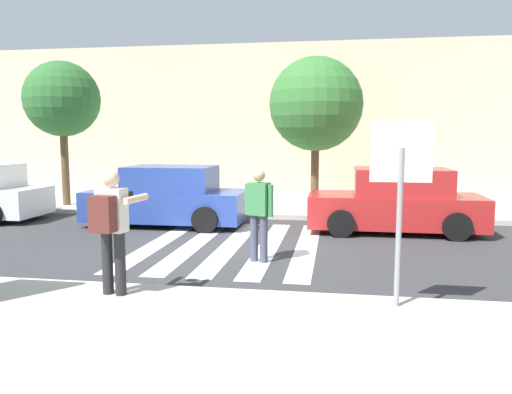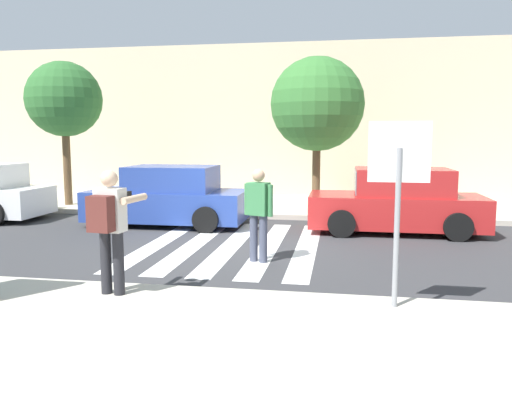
% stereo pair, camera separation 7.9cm
% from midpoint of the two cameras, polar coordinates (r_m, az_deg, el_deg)
% --- Properties ---
extents(ground_plane, '(120.00, 120.00, 0.00)m').
position_cam_midpoint_polar(ground_plane, '(10.53, -2.84, -5.75)').
color(ground_plane, '#38383A').
extents(sidewalk_near, '(60.00, 6.00, 0.14)m').
position_cam_midpoint_polar(sidewalk_near, '(4.97, -19.58, -20.43)').
color(sidewalk_near, beige).
rests_on(sidewalk_near, ground).
extents(sidewalk_far, '(60.00, 4.80, 0.14)m').
position_cam_midpoint_polar(sidewalk_far, '(16.33, 1.71, -0.92)').
color(sidewalk_far, beige).
rests_on(sidewalk_far, ground).
extents(building_facade_far, '(56.00, 4.00, 5.69)m').
position_cam_midpoint_polar(building_facade_far, '(20.55, 3.46, 8.45)').
color(building_facade_far, beige).
rests_on(building_facade_far, ground).
extents(crosswalk_stripe_0, '(0.44, 5.20, 0.01)m').
position_cam_midpoint_polar(crosswalk_stripe_0, '(11.16, -10.69, -5.11)').
color(crosswalk_stripe_0, silver).
rests_on(crosswalk_stripe_0, ground).
extents(crosswalk_stripe_1, '(0.44, 5.20, 0.01)m').
position_cam_midpoint_polar(crosswalk_stripe_1, '(10.91, -6.73, -5.32)').
color(crosswalk_stripe_1, silver).
rests_on(crosswalk_stripe_1, ground).
extents(crosswalk_stripe_2, '(0.44, 5.20, 0.01)m').
position_cam_midpoint_polar(crosswalk_stripe_2, '(10.72, -2.61, -5.50)').
color(crosswalk_stripe_2, silver).
rests_on(crosswalk_stripe_2, ground).
extents(crosswalk_stripe_3, '(0.44, 5.20, 0.01)m').
position_cam_midpoint_polar(crosswalk_stripe_3, '(10.58, 1.65, -5.66)').
color(crosswalk_stripe_3, silver).
rests_on(crosswalk_stripe_3, ground).
extents(crosswalk_stripe_4, '(0.44, 5.20, 0.01)m').
position_cam_midpoint_polar(crosswalk_stripe_4, '(10.50, 6.00, -5.80)').
color(crosswalk_stripe_4, silver).
rests_on(crosswalk_stripe_4, ground).
extents(stop_sign, '(0.76, 0.08, 2.37)m').
position_cam_midpoint_polar(stop_sign, '(6.50, 16.32, 2.61)').
color(stop_sign, gray).
rests_on(stop_sign, sidewalk_near).
extents(photographer_with_backpack, '(0.65, 0.89, 1.72)m').
position_cam_midpoint_polar(photographer_with_backpack, '(7.08, -16.08, -2.68)').
color(photographer_with_backpack, '#232328').
rests_on(photographer_with_backpack, sidewalk_near).
extents(pedestrian_crossing, '(0.55, 0.35, 1.72)m').
position_cam_midpoint_polar(pedestrian_crossing, '(9.14, 0.53, -1.48)').
color(pedestrian_crossing, '#474C60').
rests_on(pedestrian_crossing, ground).
extents(parked_car_blue, '(4.10, 1.92, 1.55)m').
position_cam_midpoint_polar(parked_car_blue, '(13.17, -9.79, -0.06)').
color(parked_car_blue, '#284293').
rests_on(parked_car_blue, ground).
extents(parked_car_red, '(4.10, 1.92, 1.55)m').
position_cam_midpoint_polar(parked_car_red, '(12.50, 16.00, -0.61)').
color(parked_car_red, red).
rests_on(parked_car_red, ground).
extents(street_tree_west, '(2.33, 2.33, 4.48)m').
position_cam_midpoint_polar(street_tree_west, '(16.90, -20.96, 10.32)').
color(street_tree_west, brown).
rests_on(street_tree_west, sidewalk_far).
extents(street_tree_center, '(2.77, 2.77, 4.49)m').
position_cam_midpoint_polar(street_tree_center, '(15.05, 7.16, 10.44)').
color(street_tree_center, brown).
rests_on(street_tree_center, sidewalk_far).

